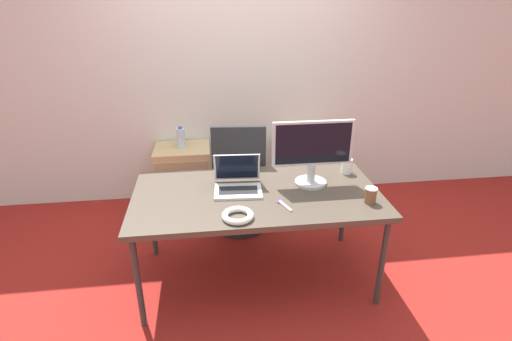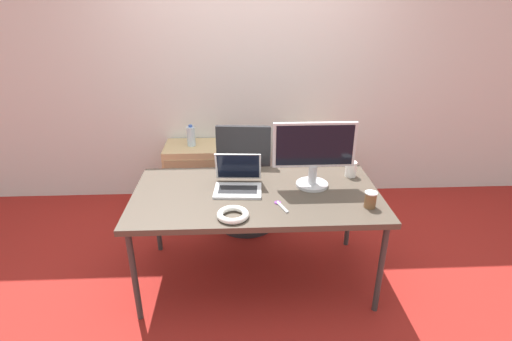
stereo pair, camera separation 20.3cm
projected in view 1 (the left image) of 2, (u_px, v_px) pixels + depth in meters
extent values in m
plane|color=maroon|center=(257.00, 276.00, 3.09)|extent=(14.00, 14.00, 0.00)
cube|color=silver|center=(238.00, 72.00, 3.88)|extent=(10.00, 0.05, 2.60)
cube|color=#473D33|center=(257.00, 195.00, 2.80)|extent=(1.73, 0.91, 0.04)
cylinder|color=#333333|center=(138.00, 283.00, 2.50)|extent=(0.04, 0.04, 0.69)
cylinder|color=#333333|center=(382.00, 263.00, 2.69)|extent=(0.04, 0.04, 0.69)
cylinder|color=#333333|center=(152.00, 218.00, 3.22)|extent=(0.04, 0.04, 0.69)
cylinder|color=#333333|center=(344.00, 206.00, 3.40)|extent=(0.04, 0.04, 0.69)
cylinder|color=#232326|center=(240.00, 221.00, 3.80)|extent=(0.56, 0.56, 0.04)
cylinder|color=gray|center=(240.00, 202.00, 3.71)|extent=(0.05, 0.05, 0.37)
cube|color=#232326|center=(240.00, 184.00, 3.64)|extent=(0.52, 0.52, 0.07)
cube|color=#232326|center=(239.00, 162.00, 3.26)|extent=(0.44, 0.08, 0.60)
cube|color=tan|center=(184.00, 177.00, 3.99)|extent=(0.53, 0.43, 0.64)
cube|color=tan|center=(183.00, 187.00, 3.79)|extent=(0.49, 0.01, 0.51)
cube|color=tan|center=(302.00, 171.00, 4.13)|extent=(0.53, 0.43, 0.64)
cube|color=tan|center=(307.00, 180.00, 3.93)|extent=(0.49, 0.01, 0.51)
cylinder|color=silver|center=(181.00, 138.00, 3.82)|extent=(0.08, 0.08, 0.19)
cylinder|color=#3359B2|center=(180.00, 128.00, 3.78)|extent=(0.04, 0.04, 0.02)
cube|color=silver|center=(238.00, 191.00, 2.79)|extent=(0.34, 0.25, 0.02)
cube|color=black|center=(238.00, 190.00, 2.79)|extent=(0.28, 0.15, 0.00)
cube|color=silver|center=(237.00, 167.00, 2.88)|extent=(0.33, 0.10, 0.22)
cube|color=black|center=(237.00, 167.00, 2.87)|extent=(0.31, 0.09, 0.20)
cylinder|color=#B7B7BC|center=(310.00, 182.00, 2.92)|extent=(0.23, 0.23, 0.02)
cylinder|color=#B7B7BC|center=(311.00, 173.00, 2.89)|extent=(0.06, 0.06, 0.14)
cube|color=#B7B7BC|center=(313.00, 143.00, 2.80)|extent=(0.58, 0.03, 0.32)
cube|color=black|center=(313.00, 144.00, 2.78)|extent=(0.54, 0.00, 0.29)
cylinder|color=white|center=(347.00, 166.00, 3.08)|extent=(0.08, 0.08, 0.12)
cylinder|color=brown|center=(371.00, 196.00, 2.64)|extent=(0.08, 0.08, 0.10)
cylinder|color=white|center=(372.00, 189.00, 2.62)|extent=(0.08, 0.08, 0.01)
torus|color=white|center=(238.00, 215.00, 2.47)|extent=(0.20, 0.20, 0.04)
cube|color=#B2B2B7|center=(285.00, 206.00, 2.61)|extent=(0.07, 0.15, 0.01)
torus|color=purple|center=(280.00, 202.00, 2.66)|extent=(0.06, 0.06, 0.01)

